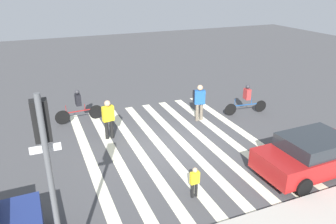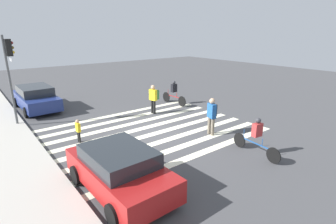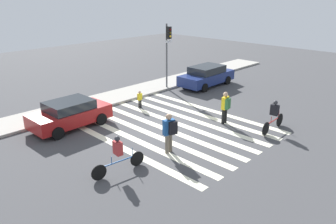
% 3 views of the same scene
% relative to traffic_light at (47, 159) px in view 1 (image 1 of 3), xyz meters
% --- Properties ---
extents(ground_plane, '(60.00, 60.00, 0.00)m').
position_rel_traffic_light_xyz_m(ground_plane, '(-5.01, -5.20, -3.31)').
color(ground_plane, '#444447').
extents(crosswalk_stripes, '(7.36, 10.00, 0.01)m').
position_rel_traffic_light_xyz_m(crosswalk_stripes, '(-5.01, -5.20, -3.30)').
color(crosswalk_stripes, '#F2EDCC').
rests_on(crosswalk_stripes, ground_plane).
extents(traffic_light, '(0.60, 0.50, 4.73)m').
position_rel_traffic_light_xyz_m(traffic_light, '(0.00, 0.00, 0.00)').
color(traffic_light, '#515456').
rests_on(traffic_light, ground_plane).
extents(pedestrian_adult_tall_backpack, '(0.56, 0.53, 1.85)m').
position_rel_traffic_light_xyz_m(pedestrian_adult_tall_backpack, '(-7.28, -7.21, -2.23)').
color(pedestrian_adult_tall_backpack, '#6B6051').
rests_on(pedestrian_adult_tall_backpack, ground_plane).
extents(pedestrian_child_with_backpack, '(0.31, 0.16, 1.10)m').
position_rel_traffic_light_xyz_m(pedestrian_child_with_backpack, '(-4.23, -1.71, -2.69)').
color(pedestrian_child_with_backpack, black).
rests_on(pedestrian_child_with_backpack, ground_plane).
extents(pedestrian_adult_blue_shirt, '(0.53, 0.47, 1.79)m').
position_rel_traffic_light_xyz_m(pedestrian_adult_blue_shirt, '(-2.70, -6.97, -2.26)').
color(pedestrian_adult_blue_shirt, black).
rests_on(pedestrian_adult_blue_shirt, ground_plane).
extents(cyclist_near_curb, '(2.35, 0.41, 1.65)m').
position_rel_traffic_light_xyz_m(cyclist_near_curb, '(-1.77, -9.33, -2.44)').
color(cyclist_near_curb, black).
rests_on(cyclist_near_curb, ground_plane).
extents(cyclist_far_lane, '(2.38, 0.42, 1.59)m').
position_rel_traffic_light_xyz_m(cyclist_far_lane, '(-9.94, -6.98, -2.45)').
color(cyclist_far_lane, black).
rests_on(cyclist_far_lane, ground_plane).
extents(car_parked_silver_sedan, '(4.19, 2.13, 1.46)m').
position_rel_traffic_light_xyz_m(car_parked_silver_sedan, '(-8.81, -1.37, -2.56)').
color(car_parked_silver_sedan, maroon).
rests_on(car_parked_silver_sedan, ground_plane).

